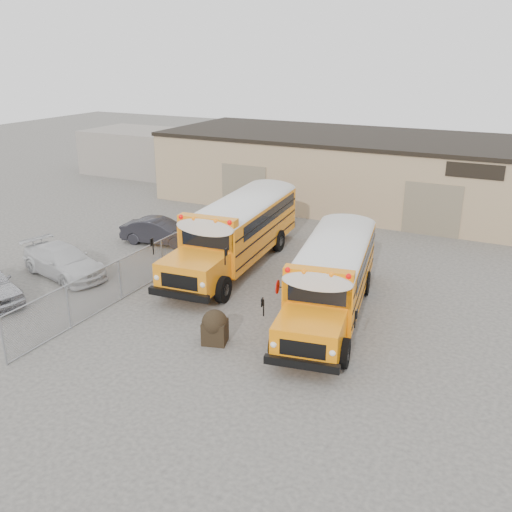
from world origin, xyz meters
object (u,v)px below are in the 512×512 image
at_px(school_bus_right, 352,228).
at_px(tarp_bundle, 215,326).
at_px(car_white, 63,261).
at_px(car_dark, 160,231).
at_px(school_bus_left, 283,195).

relative_size(school_bus_right, tarp_bundle, 8.14).
distance_m(school_bus_right, car_white, 13.96).
bearing_deg(car_white, car_dark, 1.80).
distance_m(school_bus_left, car_dark, 7.75).
xyz_separation_m(school_bus_left, school_bus_right, (5.53, -4.01, -0.18)).
distance_m(car_white, car_dark, 6.01).
relative_size(school_bus_left, car_dark, 2.71).
xyz_separation_m(tarp_bundle, car_white, (-9.66, 2.48, 0.05)).
bearing_deg(tarp_bundle, school_bus_right, 80.49).
xyz_separation_m(school_bus_right, car_white, (-11.41, -7.98, -1.01)).
bearing_deg(car_white, school_bus_right, -41.01).
height_order(school_bus_right, tarp_bundle, school_bus_right).
bearing_deg(tarp_bundle, car_white, 165.61).
distance_m(tarp_bundle, car_dark, 11.84).
bearing_deg(school_bus_right, school_bus_left, 144.10).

